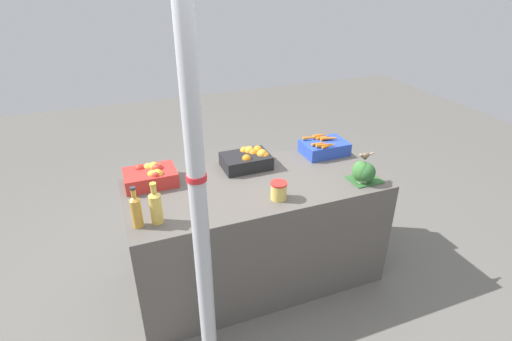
{
  "coord_description": "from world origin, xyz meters",
  "views": [
    {
      "loc": [
        -0.9,
        -2.31,
        2.25
      ],
      "look_at": [
        0.0,
        0.0,
        0.96
      ],
      "focal_mm": 28.0,
      "sensor_mm": 36.0,
      "label": 1
    }
  ],
  "objects_px": {
    "juice_bottle_amber": "(136,210)",
    "pickle_jar": "(279,191)",
    "carrot_crate": "(324,147)",
    "sparrow_bird": "(365,156)",
    "orange_crate": "(248,159)",
    "apple_crate": "(151,176)",
    "broccoli_pile": "(363,172)",
    "support_pole": "(198,199)",
    "juice_bottle_golden": "(156,206)"
  },
  "relations": [
    {
      "from": "juice_bottle_amber",
      "to": "sparrow_bird",
      "type": "bearing_deg",
      "value": -0.12
    },
    {
      "from": "apple_crate",
      "to": "juice_bottle_golden",
      "type": "bearing_deg",
      "value": -94.34
    },
    {
      "from": "juice_bottle_amber",
      "to": "support_pole",
      "type": "bearing_deg",
      "value": -56.53
    },
    {
      "from": "carrot_crate",
      "to": "orange_crate",
      "type": "bearing_deg",
      "value": 179.76
    },
    {
      "from": "orange_crate",
      "to": "carrot_crate",
      "type": "relative_size",
      "value": 1.0
    },
    {
      "from": "juice_bottle_golden",
      "to": "pickle_jar",
      "type": "height_order",
      "value": "juice_bottle_golden"
    },
    {
      "from": "broccoli_pile",
      "to": "support_pole",
      "type": "bearing_deg",
      "value": -163.0
    },
    {
      "from": "carrot_crate",
      "to": "pickle_jar",
      "type": "distance_m",
      "value": 0.82
    },
    {
      "from": "pickle_jar",
      "to": "carrot_crate",
      "type": "bearing_deg",
      "value": 38.66
    },
    {
      "from": "carrot_crate",
      "to": "pickle_jar",
      "type": "bearing_deg",
      "value": -141.34
    },
    {
      "from": "orange_crate",
      "to": "pickle_jar",
      "type": "bearing_deg",
      "value": -87.22
    },
    {
      "from": "juice_bottle_golden",
      "to": "carrot_crate",
      "type": "bearing_deg",
      "value": 19.02
    },
    {
      "from": "juice_bottle_amber",
      "to": "pickle_jar",
      "type": "relative_size",
      "value": 2.2
    },
    {
      "from": "support_pole",
      "to": "pickle_jar",
      "type": "bearing_deg",
      "value": 33.26
    },
    {
      "from": "broccoli_pile",
      "to": "sparrow_bird",
      "type": "xyz_separation_m",
      "value": [
        0.02,
        0.04,
        0.11
      ]
    },
    {
      "from": "broccoli_pile",
      "to": "juice_bottle_amber",
      "type": "height_order",
      "value": "juice_bottle_amber"
    },
    {
      "from": "juice_bottle_golden",
      "to": "sparrow_bird",
      "type": "relative_size",
      "value": 2.0
    },
    {
      "from": "juice_bottle_golden",
      "to": "pickle_jar",
      "type": "relative_size",
      "value": 2.23
    },
    {
      "from": "orange_crate",
      "to": "juice_bottle_amber",
      "type": "xyz_separation_m",
      "value": [
        -0.88,
        -0.5,
        0.05
      ]
    },
    {
      "from": "pickle_jar",
      "to": "orange_crate",
      "type": "bearing_deg",
      "value": 92.78
    },
    {
      "from": "juice_bottle_golden",
      "to": "juice_bottle_amber",
      "type": "bearing_deg",
      "value": 180.0
    },
    {
      "from": "pickle_jar",
      "to": "broccoli_pile",
      "type": "bearing_deg",
      "value": -2.06
    },
    {
      "from": "carrot_crate",
      "to": "apple_crate",
      "type": "bearing_deg",
      "value": 179.93
    },
    {
      "from": "juice_bottle_golden",
      "to": "sparrow_bird",
      "type": "height_order",
      "value": "juice_bottle_golden"
    },
    {
      "from": "support_pole",
      "to": "sparrow_bird",
      "type": "distance_m",
      "value": 1.37
    },
    {
      "from": "support_pole",
      "to": "juice_bottle_amber",
      "type": "bearing_deg",
      "value": 123.47
    },
    {
      "from": "support_pole",
      "to": "juice_bottle_amber",
      "type": "distance_m",
      "value": 0.57
    },
    {
      "from": "apple_crate",
      "to": "juice_bottle_amber",
      "type": "xyz_separation_m",
      "value": [
        -0.15,
        -0.49,
        0.05
      ]
    },
    {
      "from": "support_pole",
      "to": "sparrow_bird",
      "type": "relative_size",
      "value": 18.05
    },
    {
      "from": "orange_crate",
      "to": "pickle_jar",
      "type": "distance_m",
      "value": 0.51
    },
    {
      "from": "pickle_jar",
      "to": "apple_crate",
      "type": "bearing_deg",
      "value": 145.87
    },
    {
      "from": "apple_crate",
      "to": "orange_crate",
      "type": "bearing_deg",
      "value": 0.08
    },
    {
      "from": "apple_crate",
      "to": "broccoli_pile",
      "type": "relative_size",
      "value": 1.6
    },
    {
      "from": "support_pole",
      "to": "juice_bottle_golden",
      "type": "distance_m",
      "value": 0.53
    },
    {
      "from": "broccoli_pile",
      "to": "orange_crate",
      "type": "bearing_deg",
      "value": 141.13
    },
    {
      "from": "carrot_crate",
      "to": "sparrow_bird",
      "type": "bearing_deg",
      "value": -86.93
    },
    {
      "from": "apple_crate",
      "to": "juice_bottle_amber",
      "type": "bearing_deg",
      "value": -106.93
    },
    {
      "from": "carrot_crate",
      "to": "juice_bottle_amber",
      "type": "relative_size",
      "value": 1.33
    },
    {
      "from": "juice_bottle_golden",
      "to": "pickle_jar",
      "type": "xyz_separation_m",
      "value": [
        0.79,
        -0.02,
        -0.05
      ]
    },
    {
      "from": "broccoli_pile",
      "to": "sparrow_bird",
      "type": "height_order",
      "value": "sparrow_bird"
    },
    {
      "from": "orange_crate",
      "to": "sparrow_bird",
      "type": "distance_m",
      "value": 0.86
    },
    {
      "from": "orange_crate",
      "to": "juice_bottle_amber",
      "type": "distance_m",
      "value": 1.01
    },
    {
      "from": "apple_crate",
      "to": "broccoli_pile",
      "type": "xyz_separation_m",
      "value": [
        1.39,
        -0.53,
        0.02
      ]
    },
    {
      "from": "apple_crate",
      "to": "juice_bottle_amber",
      "type": "relative_size",
      "value": 1.33
    },
    {
      "from": "carrot_crate",
      "to": "sparrow_bird",
      "type": "distance_m",
      "value": 0.52
    },
    {
      "from": "support_pole",
      "to": "carrot_crate",
      "type": "distance_m",
      "value": 1.59
    },
    {
      "from": "juice_bottle_golden",
      "to": "orange_crate",
      "type": "bearing_deg",
      "value": 32.85
    },
    {
      "from": "apple_crate",
      "to": "broccoli_pile",
      "type": "height_order",
      "value": "broccoli_pile"
    },
    {
      "from": "carrot_crate",
      "to": "pickle_jar",
      "type": "relative_size",
      "value": 2.94
    },
    {
      "from": "carrot_crate",
      "to": "juice_bottle_golden",
      "type": "relative_size",
      "value": 1.32
    }
  ]
}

